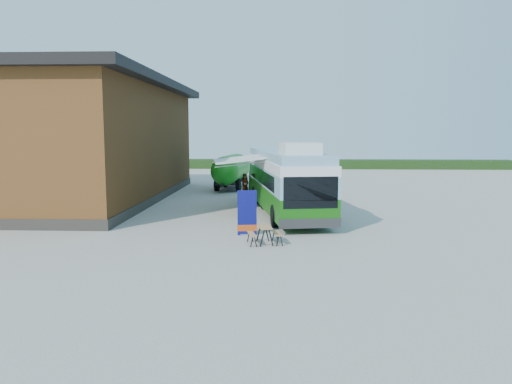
{
  "coord_description": "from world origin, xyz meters",
  "views": [
    {
      "loc": [
        0.92,
        -20.9,
        4.27
      ],
      "look_at": [
        -0.18,
        2.83,
        1.4
      ],
      "focal_mm": 35.0,
      "sensor_mm": 36.0,
      "label": 1
    }
  ],
  "objects_px": {
    "bus": "(285,179)",
    "picnic_table": "(265,231)",
    "banner": "(247,217)",
    "slurry_tanker": "(231,169)",
    "person_a": "(245,186)",
    "person_b": "(285,194)"
  },
  "relations": [
    {
      "from": "bus",
      "to": "banner",
      "type": "xyz_separation_m",
      "value": [
        -1.63,
        -5.98,
        -1.04
      ]
    },
    {
      "from": "bus",
      "to": "person_b",
      "type": "height_order",
      "value": "bus"
    },
    {
      "from": "banner",
      "to": "person_a",
      "type": "bearing_deg",
      "value": 84.8
    },
    {
      "from": "person_a",
      "to": "person_b",
      "type": "relative_size",
      "value": 0.85
    },
    {
      "from": "bus",
      "to": "banner",
      "type": "distance_m",
      "value": 6.29
    },
    {
      "from": "person_a",
      "to": "slurry_tanker",
      "type": "relative_size",
      "value": 0.23
    },
    {
      "from": "person_a",
      "to": "banner",
      "type": "bearing_deg",
      "value": -137.96
    },
    {
      "from": "bus",
      "to": "slurry_tanker",
      "type": "bearing_deg",
      "value": 100.38
    },
    {
      "from": "picnic_table",
      "to": "banner",
      "type": "bearing_deg",
      "value": 104.16
    },
    {
      "from": "banner",
      "to": "person_a",
      "type": "xyz_separation_m",
      "value": [
        -0.86,
        11.63,
        0.03
      ]
    },
    {
      "from": "picnic_table",
      "to": "person_a",
      "type": "height_order",
      "value": "person_a"
    },
    {
      "from": "banner",
      "to": "slurry_tanker",
      "type": "distance_m",
      "value": 16.95
    },
    {
      "from": "person_a",
      "to": "person_b",
      "type": "xyz_separation_m",
      "value": [
        2.51,
        -5.08,
        0.14
      ]
    },
    {
      "from": "person_b",
      "to": "bus",
      "type": "bearing_deg",
      "value": 50.7
    },
    {
      "from": "person_b",
      "to": "slurry_tanker",
      "type": "xyz_separation_m",
      "value": [
        -3.91,
        10.23,
        0.53
      ]
    },
    {
      "from": "bus",
      "to": "picnic_table",
      "type": "relative_size",
      "value": 8.96
    },
    {
      "from": "person_b",
      "to": "picnic_table",
      "type": "bearing_deg",
      "value": 46.21
    },
    {
      "from": "banner",
      "to": "person_b",
      "type": "height_order",
      "value": "same"
    },
    {
      "from": "bus",
      "to": "person_a",
      "type": "relative_size",
      "value": 7.86
    },
    {
      "from": "slurry_tanker",
      "to": "banner",
      "type": "bearing_deg",
      "value": -76.36
    },
    {
      "from": "bus",
      "to": "slurry_tanker",
      "type": "distance_m",
      "value": 11.48
    },
    {
      "from": "picnic_table",
      "to": "bus",
      "type": "bearing_deg",
      "value": 72.18
    }
  ]
}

